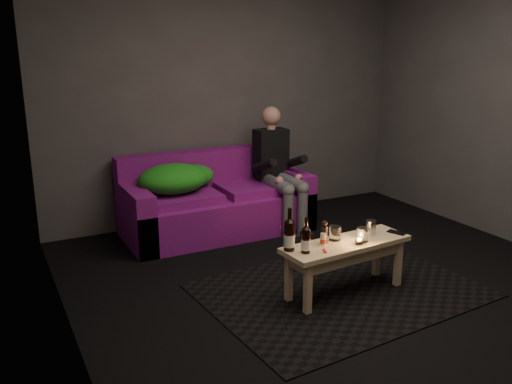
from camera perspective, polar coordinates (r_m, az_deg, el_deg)
floor at (r=4.21m, az=10.72°, el=-10.57°), size 4.50×4.50×0.00m
room at (r=4.17m, az=7.83°, el=12.75°), size 4.50×4.50×4.50m
rug at (r=4.25m, az=8.84°, el=-10.16°), size 2.13×1.62×0.01m
sofa at (r=5.39m, az=-4.30°, el=-1.25°), size 1.82×0.82×0.78m
green_blanket at (r=5.17m, az=-8.41°, el=1.39°), size 0.80×0.54×0.27m
person at (r=5.45m, az=2.32°, el=2.70°), size 0.33×0.75×1.21m
coffee_table at (r=4.08m, az=9.45°, el=-6.16°), size 1.03×0.40×0.41m
beer_bottle_a at (r=3.81m, az=3.53°, el=-4.53°), size 0.08×0.08×0.31m
beer_bottle_b at (r=3.78m, az=5.27°, el=-5.04°), size 0.07×0.07×0.26m
salt_shaker at (r=3.95m, az=7.09°, el=-4.96°), size 0.05×0.05×0.09m
pepper_mill at (r=3.98m, az=7.20°, el=-4.49°), size 0.06×0.06×0.13m
tumbler_back at (r=4.06m, az=8.32°, el=-4.32°), size 0.10×0.10×0.10m
tealight at (r=4.02m, az=10.80°, el=-5.11°), size 0.06×0.06×0.04m
tumbler_front at (r=4.07m, az=11.15°, el=-4.42°), size 0.11×0.11×0.11m
steel_cup at (r=4.24m, az=11.97°, el=-3.64°), size 0.09×0.09×0.11m
smartphone at (r=4.32m, az=14.59°, el=-4.15°), size 0.12×0.16×0.01m
red_lighter at (r=3.85m, az=7.23°, el=-6.17°), size 0.04×0.07×0.01m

